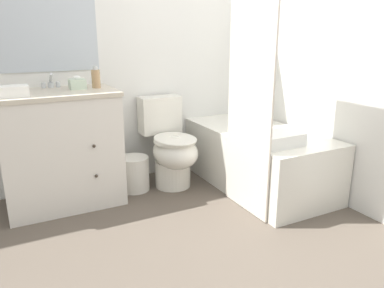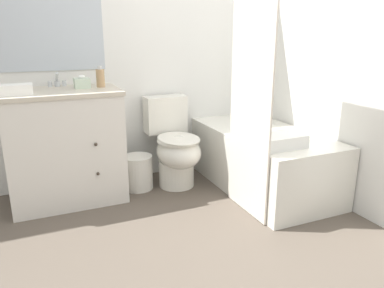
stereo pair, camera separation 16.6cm
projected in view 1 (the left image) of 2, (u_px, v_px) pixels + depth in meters
name	position (u px, v px, depth m)	size (l,w,h in m)	color
ground_plane	(239.00, 265.00, 2.21)	(14.00, 14.00, 0.00)	brown
wall_back	(136.00, 40.00, 3.27)	(8.00, 0.06, 2.50)	silver
wall_right	(311.00, 41.00, 3.09)	(0.05, 2.65, 2.50)	silver
vanity_cabinet	(61.00, 147.00, 2.91)	(0.87, 0.60, 0.90)	silver
sink_faucet	(51.00, 83.00, 2.94)	(0.14, 0.12, 0.12)	silver
toilet	(171.00, 147.00, 3.28)	(0.37, 0.65, 0.76)	silver
bathtub	(258.00, 158.00, 3.30)	(0.72, 1.41, 0.51)	silver
shower_curtain	(250.00, 80.00, 2.63)	(0.02, 0.53, 1.99)	silver
wastebasket	(134.00, 174.00, 3.23)	(0.26, 0.26, 0.30)	silver
tissue_box	(77.00, 84.00, 2.88)	(0.12, 0.12, 0.10)	silver
soap_dispenser	(96.00, 78.00, 2.93)	(0.07, 0.07, 0.17)	tan
hand_towel_folded	(12.00, 91.00, 2.52)	(0.21, 0.14, 0.07)	white
bath_towel_folded	(278.00, 139.00, 2.78)	(0.34, 0.24, 0.10)	white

